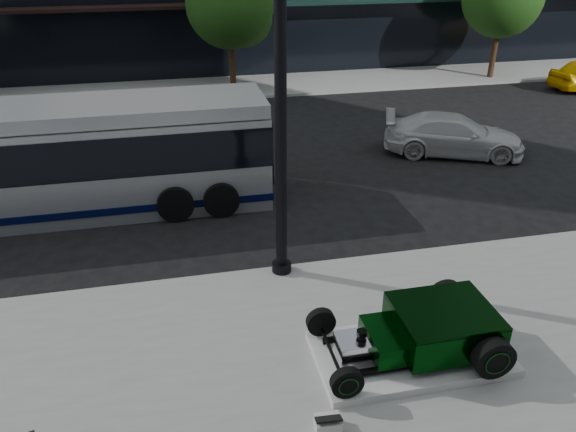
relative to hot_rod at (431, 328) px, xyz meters
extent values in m
plane|color=black|center=(-2.10, 5.44, -0.70)|extent=(120.00, 120.00, 0.00)
cube|color=gray|center=(-2.10, 19.44, -0.64)|extent=(70.00, 4.00, 0.12)
cube|color=black|center=(10.90, 21.64, 1.30)|extent=(24.00, 0.50, 4.00)
cylinder|color=black|center=(-1.10, 18.44, 0.72)|extent=(0.28, 0.28, 2.60)
sphere|color=#19380F|center=(-1.10, 18.44, 3.22)|extent=(3.80, 3.80, 3.80)
sphere|color=#19380F|center=(-0.50, 18.74, 2.62)|extent=(2.60, 2.60, 2.60)
cylinder|color=black|center=(11.90, 18.44, 0.72)|extent=(0.28, 0.28, 2.60)
sphere|color=#19380F|center=(12.50, 18.74, 2.62)|extent=(2.60, 2.60, 2.60)
cube|color=silver|center=(-0.33, 0.00, -0.50)|extent=(3.40, 1.80, 0.15)
cube|color=black|center=(-0.33, -0.45, -0.33)|extent=(3.00, 0.08, 0.10)
cube|color=black|center=(-0.33, 0.45, -0.33)|extent=(3.00, 0.08, 0.10)
cube|color=black|center=(0.22, 0.00, 0.02)|extent=(1.70, 1.45, 0.62)
cube|color=black|center=(0.22, 0.00, 0.35)|extent=(1.70, 1.45, 0.06)
cube|color=black|center=(-0.88, 0.00, -0.10)|extent=(0.55, 1.05, 0.38)
cube|color=silver|center=(-1.43, 0.00, -0.15)|extent=(0.55, 0.55, 0.34)
cylinder|color=black|center=(-1.28, 0.00, 0.12)|extent=(0.18, 0.18, 0.10)
cylinder|color=black|center=(-1.78, 0.00, -0.27)|extent=(0.06, 1.55, 0.06)
cylinder|color=black|center=(0.72, -0.85, -0.07)|extent=(0.72, 0.24, 0.72)
cylinder|color=black|center=(0.72, -0.98, -0.07)|extent=(0.37, 0.02, 0.37)
torus|color=#093410|center=(0.72, -0.99, -0.07)|extent=(0.44, 0.02, 0.44)
cylinder|color=black|center=(0.72, 0.85, -0.07)|extent=(0.72, 0.24, 0.72)
cylinder|color=black|center=(0.72, 0.98, -0.07)|extent=(0.37, 0.02, 0.37)
torus|color=#093410|center=(0.72, 0.99, -0.07)|extent=(0.44, 0.02, 0.44)
cylinder|color=black|center=(-1.78, -0.78, -0.16)|extent=(0.54, 0.16, 0.54)
cylinder|color=black|center=(-1.78, -0.87, -0.16)|extent=(0.28, 0.02, 0.28)
torus|color=#093410|center=(-1.78, -0.88, -0.16)|extent=(0.34, 0.02, 0.34)
cylinder|color=black|center=(-1.78, 0.78, -0.16)|extent=(0.54, 0.16, 0.54)
cylinder|color=black|center=(-1.78, 0.87, -0.16)|extent=(0.28, 0.02, 0.28)
torus|color=#093410|center=(-1.78, 0.88, -0.16)|extent=(0.34, 0.02, 0.34)
cube|color=silver|center=(-2.22, -1.25, -0.47)|extent=(0.42, 0.33, 0.22)
cube|color=black|center=(-2.22, -1.25, -0.34)|extent=(0.42, 0.31, 0.15)
cylinder|color=black|center=(-2.00, 3.24, 3.37)|extent=(0.24, 0.24, 7.90)
cylinder|color=black|center=(-2.00, 3.24, -0.48)|extent=(0.43, 0.43, 0.20)
cube|color=#A5A9AF|center=(-7.59, 7.69, 0.58)|extent=(12.00, 2.55, 2.55)
cube|color=#070D3B|center=(-7.59, 7.69, -0.28)|extent=(12.05, 2.60, 0.20)
cube|color=black|center=(-7.59, 7.69, 1.15)|extent=(12.05, 2.60, 1.05)
cube|color=#A5A9AF|center=(-7.59, 7.69, 2.05)|extent=(12.00, 2.40, 0.35)
cube|color=black|center=(-1.56, 7.69, 0.85)|extent=(0.06, 2.30, 1.70)
cylinder|color=black|center=(-4.19, 6.39, -0.22)|extent=(0.96, 0.28, 0.96)
cylinder|color=black|center=(-4.19, 8.99, -0.22)|extent=(0.96, 0.28, 0.96)
cylinder|color=black|center=(-2.99, 6.39, -0.22)|extent=(0.96, 0.28, 0.96)
cylinder|color=black|center=(-2.99, 8.99, -0.22)|extent=(0.96, 0.28, 0.96)
imported|color=silver|center=(5.19, 9.32, -0.03)|extent=(4.98, 3.41, 1.34)
camera|label=1|loc=(-4.11, -7.08, 6.30)|focal=35.00mm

